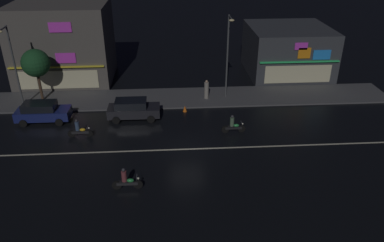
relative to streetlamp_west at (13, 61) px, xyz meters
The scene contains 15 objects.
ground_plane 16.90m from the streetlamp_west, 29.47° to the right, with size 140.00×140.00×0.00m, color black.
lane_divider_stripe 16.90m from the streetlamp_west, 29.47° to the right, with size 37.09×0.16×0.01m, color beige.
sidewalk_far 14.89m from the streetlamp_west, ahead, with size 39.04×4.53×0.14m, color #4C4C4F.
storefront_left_block 27.05m from the streetlamp_west, 16.05° to the left, with size 8.36×8.39×5.01m.
storefront_center_block 7.42m from the streetlamp_west, 70.21° to the left, with size 9.37×7.38×7.79m.
streetlamp_west is the anchor object (origin of this frame).
streetlamp_mid 18.38m from the streetlamp_west, ahead, with size 0.44×1.64×7.59m.
pedestrian_on_sidewalk 16.87m from the streetlamp_west, ahead, with size 0.42×0.42×1.77m.
street_tree 2.00m from the streetlamp_west, 42.23° to the left, with size 2.48×2.48×4.80m.
parked_car_near_kerb 5.18m from the streetlamp_west, 47.00° to the right, with size 4.30×1.98×1.67m.
parked_car_trailing 10.96m from the streetlamp_west, 15.39° to the right, with size 4.30×1.98×1.67m.
motorcycle_lead 9.15m from the streetlamp_west, 42.89° to the right, with size 1.90×0.60×1.52m.
motorcycle_following 16.54m from the streetlamp_west, 50.43° to the right, with size 1.90×0.60×1.52m.
motorcycle_opposite_lane 19.21m from the streetlamp_west, 17.83° to the right, with size 1.90×0.60×1.52m.
traffic_cone 15.05m from the streetlamp_west, ahead, with size 0.36×0.36×0.55m, color orange.
Camera 1 is at (-1.18, -23.34, 14.40)m, focal length 35.27 mm.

